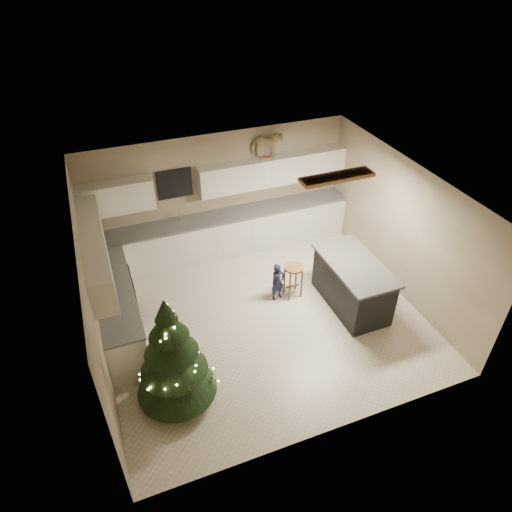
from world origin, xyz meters
name	(u,v)px	position (x,y,z in m)	size (l,w,h in m)	color
ground_plane	(263,317)	(0.00, 0.00, 0.00)	(5.50, 5.50, 0.00)	beige
room_shell	(265,238)	(0.02, 0.00, 1.75)	(5.52, 5.02, 2.61)	#A79B86
cabinetry	(189,245)	(-0.91, 1.65, 0.76)	(5.50, 3.20, 2.00)	silver
island	(352,284)	(1.67, -0.25, 0.48)	(0.90, 1.70, 0.95)	black
bar_stool	(293,274)	(0.77, 0.38, 0.50)	(0.35, 0.35, 0.67)	brown
christmas_tree	(173,361)	(-1.85, -1.14, 0.81)	(1.24, 1.19, 1.97)	#3F2816
toddler	(278,282)	(0.45, 0.39, 0.39)	(0.29, 0.19, 0.79)	#1D1D41
rocking_horse	(267,145)	(0.99, 2.32, 2.29)	(0.68, 0.42, 0.55)	brown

